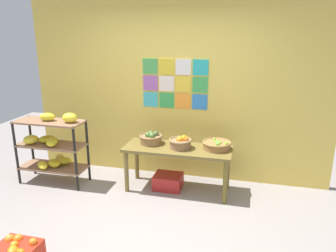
# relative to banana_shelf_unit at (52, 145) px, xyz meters

# --- Properties ---
(ground) EXTENTS (9.49, 9.49, 0.00)m
(ground) POSITION_rel_banana_shelf_unit_xyz_m (1.67, -1.04, -0.58)
(ground) COLOR gray
(back_wall_with_art) EXTENTS (4.50, 0.07, 3.00)m
(back_wall_with_art) POSITION_rel_banana_shelf_unit_xyz_m (1.67, 0.73, 0.92)
(back_wall_with_art) COLOR #DEBF4E
(back_wall_with_art) RESTS_ON ground
(banana_shelf_unit) EXTENTS (0.99, 0.50, 1.08)m
(banana_shelf_unit) POSITION_rel_banana_shelf_unit_xyz_m (0.00, 0.00, 0.00)
(banana_shelf_unit) COLOR black
(banana_shelf_unit) RESTS_ON ground
(display_table) EXTENTS (1.48, 0.56, 0.64)m
(display_table) POSITION_rel_banana_shelf_unit_xyz_m (1.83, 0.20, -0.03)
(display_table) COLOR brown
(display_table) RESTS_ON ground
(fruit_basket_right) EXTENTS (0.33, 0.33, 0.18)m
(fruit_basket_right) POSITION_rel_banana_shelf_unit_xyz_m (1.42, 0.27, 0.14)
(fruit_basket_right) COLOR olive
(fruit_basket_right) RESTS_ON display_table
(fruit_basket_back_right) EXTENTS (0.32, 0.32, 0.18)m
(fruit_basket_back_right) POSITION_rel_banana_shelf_unit_xyz_m (1.87, 0.19, 0.14)
(fruit_basket_back_right) COLOR #8D6443
(fruit_basket_back_right) RESTS_ON display_table
(fruit_basket_back_left) EXTENTS (0.39, 0.39, 0.14)m
(fruit_basket_back_left) POSITION_rel_banana_shelf_unit_xyz_m (2.35, 0.27, 0.12)
(fruit_basket_back_left) COLOR olive
(fruit_basket_back_left) RESTS_ON display_table
(produce_crate_under_table) EXTENTS (0.39, 0.33, 0.20)m
(produce_crate_under_table) POSITION_rel_banana_shelf_unit_xyz_m (1.69, 0.21, -0.48)
(produce_crate_under_table) COLOR #AB2320
(produce_crate_under_table) RESTS_ON ground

